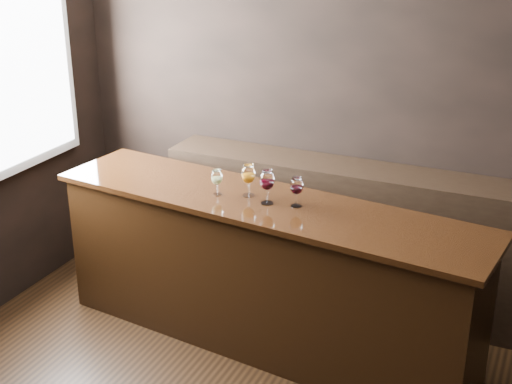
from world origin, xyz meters
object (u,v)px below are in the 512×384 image
at_px(glass_white, 217,178).
at_px(glass_red_b, 297,187).
at_px(glass_amber, 248,175).
at_px(back_bar_shelf, 359,236).
at_px(bar_counter, 264,276).
at_px(glass_red_a, 267,181).

height_order(glass_white, glass_red_b, glass_red_b).
distance_m(glass_amber, glass_red_b, 0.34).
relative_size(back_bar_shelf, glass_white, 16.87).
relative_size(glass_white, glass_amber, 0.81).
bearing_deg(glass_amber, bar_counter, -17.22).
bearing_deg(glass_amber, glass_red_b, -5.61).
relative_size(bar_counter, glass_amber, 13.27).
bearing_deg(bar_counter, glass_red_a, -35.63).
xyz_separation_m(back_bar_shelf, glass_red_a, (-0.38, -0.79, 0.64)).
relative_size(back_bar_shelf, glass_amber, 13.70).
bearing_deg(back_bar_shelf, glass_red_a, -115.62).
bearing_deg(glass_white, glass_red_a, 0.37).
height_order(back_bar_shelf, glass_amber, glass_amber).
distance_m(bar_counter, glass_red_b, 0.68).
height_order(bar_counter, glass_amber, glass_amber).
bearing_deg(glass_red_b, glass_amber, 174.39).
distance_m(back_bar_shelf, glass_red_a, 1.08).
bearing_deg(glass_red_b, glass_white, -176.14).
distance_m(bar_counter, glass_amber, 0.68).
bearing_deg(glass_red_a, glass_red_b, 10.41).
height_order(back_bar_shelf, glass_red_b, glass_red_b).
bearing_deg(glass_red_a, glass_amber, 157.15).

